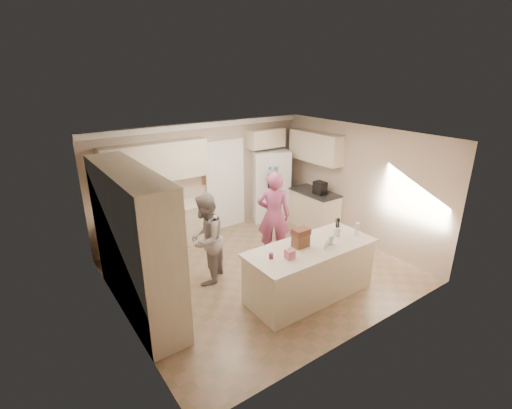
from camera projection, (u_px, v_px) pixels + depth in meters
floor at (262, 271)px, 7.21m from camera, size 5.20×4.60×0.02m
ceiling at (263, 137)px, 6.30m from camera, size 5.20×4.60×0.02m
wall_back at (203, 179)px, 8.53m from camera, size 5.20×0.02×2.60m
wall_front at (364, 258)px, 4.99m from camera, size 5.20×0.02×2.60m
wall_left at (117, 246)px, 5.35m from camera, size 0.02×4.60×2.60m
wall_right at (358, 184)px, 8.17m from camera, size 0.02×4.60×2.60m
crown_back at (202, 126)px, 8.06m from camera, size 5.20×0.08×0.12m
pantry_bank at (135, 243)px, 5.71m from camera, size 0.60×2.60×2.35m
back_base_cab at (164, 230)px, 7.97m from camera, size 2.20×0.60×0.88m
back_countertop at (163, 210)px, 7.80m from camera, size 2.24×0.63×0.04m
back_upper_cab at (156, 162)px, 7.56m from camera, size 2.20×0.35×0.80m
doorway_opening at (225, 186)px, 8.89m from camera, size 0.90×0.06×2.10m
doorway_casing at (226, 186)px, 8.86m from camera, size 1.02×0.03×2.22m
wall_frame_upper at (205, 169)px, 8.42m from camera, size 0.15×0.02×0.20m
wall_frame_lower at (205, 180)px, 8.51m from camera, size 0.15×0.02×0.20m
refrigerator at (270, 185)px, 9.43m from camera, size 1.10×0.99×1.80m
fridge_seam at (278, 189)px, 9.16m from camera, size 0.02×0.02×1.78m
fridge_dispenser at (272, 181)px, 8.95m from camera, size 0.22×0.03×0.35m
fridge_handle_l at (277, 183)px, 9.07m from camera, size 0.02×0.02×0.85m
fridge_handle_r at (281, 183)px, 9.13m from camera, size 0.02×0.02×0.85m
over_fridge_cab at (266, 138)px, 9.00m from camera, size 0.95×0.35×0.45m
right_base_cab at (314, 210)px, 9.07m from camera, size 0.60×1.20×0.88m
right_countertop at (315, 192)px, 8.90m from camera, size 0.63×1.24×0.04m
right_upper_cab at (315, 147)px, 8.76m from camera, size 0.35×1.50×0.70m
coffee_maker at (320, 188)px, 8.67m from camera, size 0.22×0.28×0.30m
island_base at (310, 272)px, 6.32m from camera, size 2.20×0.90×0.88m
island_top at (311, 248)px, 6.16m from camera, size 2.28×0.96×0.05m
utensil_crock at (337, 232)px, 6.52m from camera, size 0.13×0.13×0.15m
tissue_box at (290, 254)px, 5.75m from camera, size 0.13×0.13×0.14m
tissue_plume at (290, 248)px, 5.72m from camera, size 0.08×0.08×0.08m
dollhouse_body at (301, 240)px, 6.11m from camera, size 0.26×0.18×0.22m
dollhouse_roof at (301, 232)px, 6.05m from camera, size 0.28×0.20×0.10m
jam_jar at (271, 256)px, 5.74m from camera, size 0.07×0.07×0.09m
greeting_card_a at (327, 244)px, 6.05m from camera, size 0.12×0.06×0.16m
greeting_card_b at (331, 241)px, 6.17m from camera, size 0.12×0.05×0.16m
water_bottle at (357, 229)px, 6.51m from camera, size 0.07×0.07×0.24m
shaker_salt at (336, 228)px, 6.75m from camera, size 0.05×0.05×0.09m
shaker_pepper at (339, 227)px, 6.79m from camera, size 0.05×0.05×0.09m
teen_boy at (206, 239)px, 6.60m from camera, size 1.03×1.02×1.68m
teen_girl at (274, 216)px, 7.44m from camera, size 0.80×0.76×1.83m
fridge_magnets at (279, 189)px, 9.16m from camera, size 0.76×0.02×1.44m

